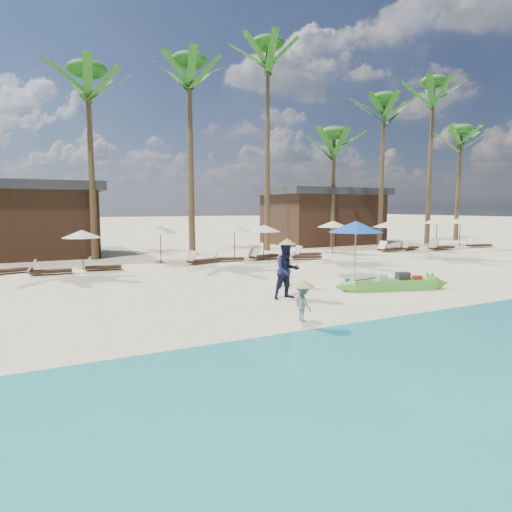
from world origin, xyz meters
name	(u,v)px	position (x,y,z in m)	size (l,w,h in m)	color
ground	(271,307)	(0.00, 0.00, 0.00)	(240.00, 240.00, 0.00)	beige
wet_sand_strip	(399,362)	(0.00, -5.00, 0.00)	(240.00, 4.50, 0.01)	tan
green_canoe	(392,284)	(4.98, 0.34, 0.20)	(4.67, 1.65, 0.61)	#53B938
tourist	(285,265)	(1.89, 2.50, 0.81)	(0.59, 0.39, 1.62)	tan
vendor_green	(287,271)	(0.96, 0.75, 0.89)	(0.87, 0.68, 1.78)	#141739
vendor_yellow	(303,303)	(-0.40, -2.31, 0.62)	(0.57, 0.33, 0.89)	gray
blue_umbrella	(356,227)	(5.14, 2.57, 2.11)	(2.17, 2.17, 2.33)	#99999E
resort_parasol_4	(82,234)	(-4.28, 10.33, 1.65)	(1.78, 1.78, 1.83)	#3A2117
lounger_4_left	(9,269)	(-7.27, 10.48, 0.19)	(1.75, 0.88, 0.57)	#3A2117
lounger_4_right	(48,270)	(-5.75, 9.41, 0.20)	(1.76, 0.63, 0.59)	#3A2117
resort_parasol_5	(160,229)	(-0.51, 10.95, 1.75)	(1.89, 1.89, 1.94)	#3A2117
lounger_5_left	(101,266)	(-3.58, 9.71, 0.19)	(1.72, 0.76, 0.56)	#3A2117
resort_parasol_6	(234,228)	(3.34, 10.36, 1.78)	(1.91, 1.91, 1.97)	#3A2117
lounger_6_left	(202,260)	(1.31, 9.91, 0.20)	(1.87, 1.09, 0.61)	#3A2117
lounger_6_right	(227,258)	(2.81, 10.21, 0.19)	(1.71, 0.94, 0.56)	#3A2117
resort_parasol_7	(264,228)	(4.85, 9.84, 1.73)	(1.86, 1.86, 1.92)	#3A2117
lounger_7_left	(263,255)	(4.93, 10.09, 0.23)	(2.09, 1.24, 0.68)	#3A2117
lounger_7_right	(304,256)	(6.96, 9.09, 0.20)	(1.80, 0.93, 0.59)	#3A2117
resort_parasol_8	(333,224)	(10.22, 10.89, 1.83)	(1.97, 1.97, 2.03)	#3A2117
lounger_8_left	(306,253)	(7.76, 10.11, 0.19)	(1.74, 0.62, 0.58)	#3A2117
resort_parasol_9	(387,224)	(14.32, 10.57, 1.74)	(1.88, 1.88, 1.93)	#3A2117
lounger_9_left	(389,248)	(14.13, 10.14, 0.21)	(1.90, 0.78, 0.63)	#3A2117
lounger_9_right	(409,247)	(16.02, 10.27, 0.20)	(1.83, 1.07, 0.60)	#3A2117
resort_parasol_10	(437,221)	(19.83, 11.34, 1.89)	(2.04, 2.04, 2.10)	#3A2117
lounger_10_left	(438,247)	(17.81, 9.46, 0.20)	(1.79, 0.79, 0.59)	#3A2117
lounger_10_right	(441,247)	(18.08, 9.45, 0.22)	(2.02, 0.77, 0.67)	#3A2117
resort_parasol_11	(461,221)	(21.88, 11.00, 1.88)	(2.02, 2.02, 2.09)	#3A2117
lounger_11_left	(478,245)	(21.99, 9.57, 0.20)	(1.88, 0.98, 0.61)	#3A2117
palm_3	(88,99)	(-3.36, 14.27, 8.58)	(2.08, 2.08, 10.52)	brown
palm_4	(190,93)	(2.15, 14.01, 9.45)	(2.08, 2.08, 11.70)	brown
palm_5	(268,82)	(7.45, 14.38, 10.82)	(2.08, 2.08, 13.60)	brown
palm_6	(334,148)	(12.84, 14.52, 7.05)	(2.08, 2.08, 8.51)	brown
palm_7	(384,122)	(16.57, 13.68, 8.99)	(2.08, 2.08, 11.08)	brown
palm_8	(433,110)	(21.07, 13.33, 10.18)	(2.08, 2.08, 12.70)	brown
palm_9	(461,146)	(26.21, 14.81, 8.06)	(2.08, 2.08, 9.82)	brown
pavilion_west	(0,219)	(-8.00, 17.50, 2.19)	(10.80, 6.60, 4.30)	#3A2117
pavilion_east	(322,216)	(14.00, 17.50, 2.20)	(8.80, 6.60, 4.30)	#3A2117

